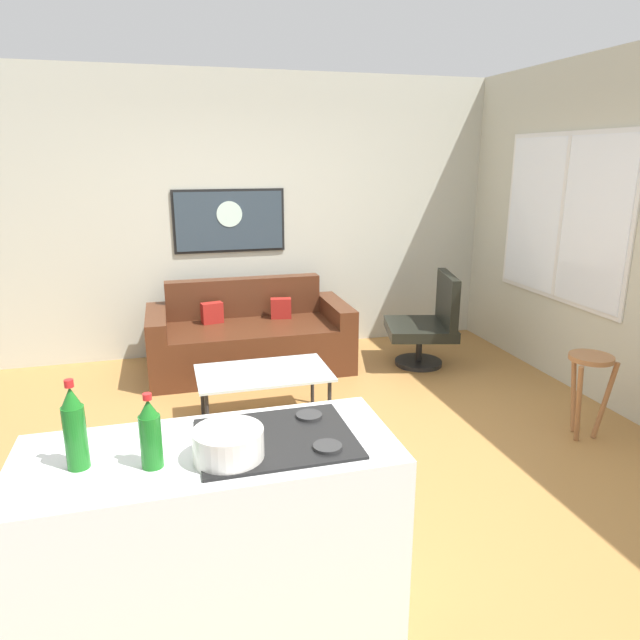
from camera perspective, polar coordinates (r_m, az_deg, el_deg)
The scene contains 13 objects.
ground at distance 4.09m, azimuth -1.63°, elevation -13.53°, with size 6.40×6.40×0.04m, color #A4733B.
back_wall at distance 5.97m, azimuth -7.40°, elevation 10.10°, with size 6.40×0.05×2.80m, color #BABBAA.
right_wall at distance 5.15m, azimuth 27.28°, elevation 7.59°, with size 0.05×6.40×2.80m, color beige.
couch at distance 5.59m, azimuth -6.98°, elevation -1.94°, with size 1.89×0.90×0.83m.
coffee_table at distance 4.40m, azimuth -5.64°, elevation -5.51°, with size 1.00×0.60×0.42m.
armchair at distance 5.70m, azimuth 10.75°, elevation -0.30°, with size 0.79×0.80×0.91m.
bar_stool at distance 4.55m, azimuth 25.14°, elevation -4.97°, with size 0.35×0.35×0.63m.
kitchen_counter at distance 2.52m, azimuth -10.37°, elevation -21.62°, with size 1.44×0.61×0.95m.
soda_bottle at distance 2.21m, azimuth -23.18°, elevation -9.89°, with size 0.08×0.08×0.33m.
soda_bottle_2 at distance 2.14m, azimuth -16.48°, elevation -10.81°, with size 0.08×0.08×0.28m.
mixing_bowl at distance 2.15m, azimuth -9.07°, elevation -12.17°, with size 0.26×0.26×0.12m.
wall_painting at distance 5.91m, azimuth -8.97°, elevation 9.70°, with size 1.12×0.03×0.63m.
window at distance 5.57m, azimuth 22.92°, elevation 9.29°, with size 0.03×1.65×1.47m.
Camera 1 is at (-0.84, -3.46, 1.98)m, focal length 32.24 mm.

